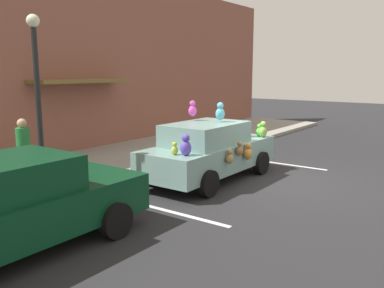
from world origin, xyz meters
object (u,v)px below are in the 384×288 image
parked_sedan_behind (5,207)px  street_lamp_post (37,86)px  teddy_bear_on_sidewalk (58,177)px  pedestrian_walking_past (24,157)px  plush_covered_car (210,150)px

parked_sedan_behind → street_lamp_post: (2.05, 2.06, 1.75)m
teddy_bear_on_sidewalk → pedestrian_walking_past: 0.89m
plush_covered_car → parked_sedan_behind: bearing=179.7°
plush_covered_car → street_lamp_post: street_lamp_post is taller
teddy_bear_on_sidewalk → pedestrian_walking_past: bearing=124.9°
teddy_bear_on_sidewalk → street_lamp_post: 2.11m
teddy_bear_on_sidewalk → parked_sedan_behind: bearing=-140.0°
parked_sedan_behind → teddy_bear_on_sidewalk: parked_sedan_behind is taller
plush_covered_car → teddy_bear_on_sidewalk: plush_covered_car is taller
pedestrian_walking_past → street_lamp_post: bearing=-80.4°
teddy_bear_on_sidewalk → street_lamp_post: (-0.34, 0.06, 2.09)m
parked_sedan_behind → street_lamp_post: 3.39m
pedestrian_walking_past → parked_sedan_behind: bearing=-126.8°
parked_sedan_behind → pedestrian_walking_past: 3.26m
parked_sedan_behind → teddy_bear_on_sidewalk: bearing=40.0°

